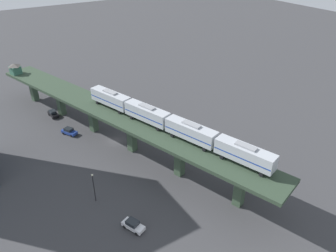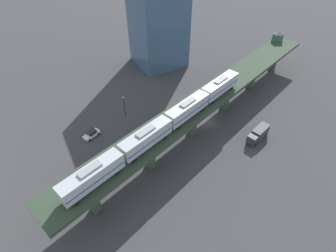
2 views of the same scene
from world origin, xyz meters
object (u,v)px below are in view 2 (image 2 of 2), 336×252
(street_car_white, at_px, (92,134))
(street_car_blue, at_px, (215,93))
(street_car_black, at_px, (244,81))
(signal_hut, at_px, (278,36))
(delivery_truck, at_px, (258,134))
(street_lamp, at_px, (124,105))
(office_tower, at_px, (158,12))
(subway_train, at_px, (168,122))

(street_car_white, bearing_deg, street_car_blue, -90.46)
(street_car_black, distance_m, street_car_blue, 12.57)
(signal_hut, xyz_separation_m, street_car_white, (-5.97, 68.88, -9.69))
(delivery_truck, distance_m, street_lamp, 35.76)
(street_lamp, bearing_deg, street_car_blue, -97.01)
(office_tower, bearing_deg, street_car_black, -146.04)
(street_car_blue, bearing_deg, signal_hut, -78.15)
(street_car_white, distance_m, delivery_truck, 42.38)
(office_tower, bearing_deg, street_car_blue, -169.04)
(street_car_black, relative_size, delivery_truck, 0.61)
(subway_train, distance_m, street_car_white, 23.45)
(street_car_white, bearing_deg, delivery_truck, -120.12)
(delivery_truck, bearing_deg, street_car_black, -34.12)
(subway_train, distance_m, signal_hut, 59.61)
(signal_hut, bearing_deg, delivery_truck, 130.20)
(street_car_white, distance_m, office_tower, 46.42)
(signal_hut, relative_size, street_car_white, 0.85)
(subway_train, bearing_deg, signal_hut, -68.28)
(street_car_white, xyz_separation_m, office_tower, (27.09, -33.61, 17.06))
(subway_train, xyz_separation_m, signal_hut, (22.06, -55.37, -0.74))
(subway_train, bearing_deg, street_lamp, 8.50)
(delivery_truck, xyz_separation_m, office_tower, (48.36, 3.04, 16.24))
(street_car_black, xyz_separation_m, street_car_blue, (-0.91, 12.54, 0.00))
(street_car_white, bearing_deg, street_car_black, -89.34)
(subway_train, relative_size, signal_hut, 11.88)
(street_car_white, relative_size, delivery_truck, 0.63)
(signal_hut, bearing_deg, office_tower, 59.08)
(office_tower, bearing_deg, signal_hut, -120.92)
(street_car_black, bearing_deg, delivery_truck, 145.88)
(signal_hut, relative_size, street_lamp, 0.58)
(subway_train, distance_m, street_lamp, 20.77)
(street_car_white, bearing_deg, street_lamp, -73.42)
(signal_hut, height_order, street_lamp, signal_hut)
(subway_train, relative_size, street_car_black, 10.53)
(street_car_black, bearing_deg, signal_hut, -72.84)
(delivery_truck, relative_size, office_tower, 0.21)
(street_car_white, relative_size, street_car_blue, 1.01)
(signal_hut, distance_m, street_car_black, 20.65)
(street_car_white, relative_size, office_tower, 0.13)
(street_car_white, distance_m, street_car_black, 51.46)
(subway_train, bearing_deg, delivery_truck, -102.62)
(office_tower, bearing_deg, subway_train, 155.03)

